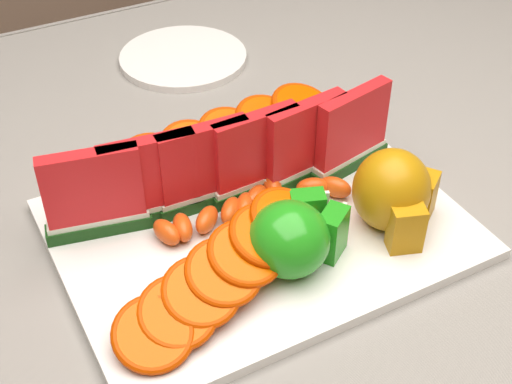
# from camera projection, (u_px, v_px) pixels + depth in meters

# --- Properties ---
(table) EXTENTS (1.40, 0.90, 0.75)m
(table) POSITION_uv_depth(u_px,v_px,m) (183.00, 289.00, 0.81)
(table) COLOR #522B1A
(table) RESTS_ON ground
(tablecloth) EXTENTS (1.53, 1.03, 0.20)m
(tablecloth) POSITION_uv_depth(u_px,v_px,m) (180.00, 250.00, 0.77)
(tablecloth) COLOR slate
(tablecloth) RESTS_ON table
(platter) EXTENTS (0.40, 0.30, 0.01)m
(platter) POSITION_uv_depth(u_px,v_px,m) (259.00, 228.00, 0.73)
(platter) COLOR silver
(platter) RESTS_ON tablecloth
(apple_cluster) EXTENTS (0.11, 0.09, 0.07)m
(apple_cluster) POSITION_uv_depth(u_px,v_px,m) (294.00, 236.00, 0.66)
(apple_cluster) COLOR #1D7710
(apple_cluster) RESTS_ON platter
(pear_cluster) EXTENTS (0.09, 0.10, 0.09)m
(pear_cluster) POSITION_uv_depth(u_px,v_px,m) (394.00, 193.00, 0.71)
(pear_cluster) COLOR #AF8620
(pear_cluster) RESTS_ON platter
(side_plate) EXTENTS (0.21, 0.21, 0.01)m
(side_plate) POSITION_uv_depth(u_px,v_px,m) (183.00, 57.00, 1.01)
(side_plate) COLOR silver
(side_plate) RESTS_ON tablecloth
(watermelon_row) EXTENTS (0.39, 0.07, 0.10)m
(watermelon_row) POSITION_uv_depth(u_px,v_px,m) (230.00, 163.00, 0.73)
(watermelon_row) COLOR #0F3311
(watermelon_row) RESTS_ON platter
(orange_fan_front) EXTENTS (0.25, 0.14, 0.06)m
(orange_fan_front) POSITION_uv_depth(u_px,v_px,m) (224.00, 272.00, 0.63)
(orange_fan_front) COLOR red
(orange_fan_front) RESTS_ON platter
(orange_fan_back) EXTENTS (0.33, 0.10, 0.04)m
(orange_fan_back) POSITION_uv_depth(u_px,v_px,m) (211.00, 138.00, 0.81)
(orange_fan_back) COLOR red
(orange_fan_back) RESTS_ON platter
(tangerine_segments) EXTENTS (0.24, 0.08, 0.02)m
(tangerine_segments) POSITION_uv_depth(u_px,v_px,m) (256.00, 201.00, 0.74)
(tangerine_segments) COLOR #F25013
(tangerine_segments) RESTS_ON platter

